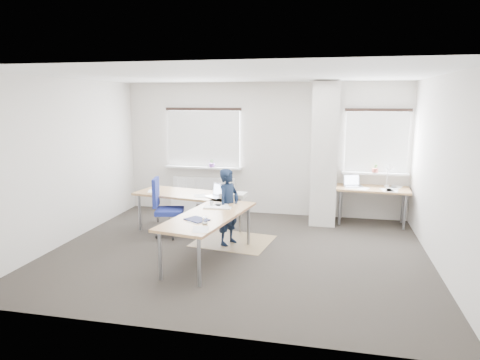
% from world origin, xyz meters
% --- Properties ---
extents(ground, '(6.00, 6.00, 0.00)m').
position_xyz_m(ground, '(0.00, 0.00, 0.00)').
color(ground, '#292521').
rests_on(ground, ground).
extents(room_shell, '(6.04, 5.04, 2.82)m').
position_xyz_m(room_shell, '(0.18, 0.45, 1.75)').
color(room_shell, beige).
rests_on(room_shell, ground).
extents(floor_mat, '(1.43, 1.26, 0.01)m').
position_xyz_m(floor_mat, '(-0.19, 0.51, 0.00)').
color(floor_mat, olive).
rests_on(floor_mat, ground).
extents(white_crate, '(0.63, 0.54, 0.32)m').
position_xyz_m(white_crate, '(-1.72, 2.25, 0.16)').
color(white_crate, white).
rests_on(white_crate, ground).
extents(desk_main, '(2.40, 2.98, 0.96)m').
position_xyz_m(desk_main, '(-0.69, 0.23, 0.69)').
color(desk_main, '#976241').
rests_on(desk_main, ground).
extents(desk_side, '(1.45, 0.80, 1.22)m').
position_xyz_m(desk_side, '(2.25, 2.15, 0.69)').
color(desk_side, '#976241').
rests_on(desk_side, ground).
extents(task_chair, '(0.60, 0.58, 1.07)m').
position_xyz_m(task_chair, '(-1.41, 0.53, 0.30)').
color(task_chair, navy).
rests_on(task_chair, ground).
extents(person, '(0.47, 0.56, 1.31)m').
position_xyz_m(person, '(-0.23, 0.35, 0.65)').
color(person, black).
rests_on(person, ground).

